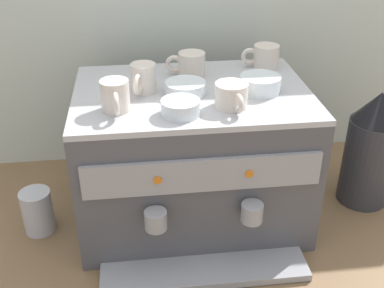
% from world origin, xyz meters
% --- Properties ---
extents(ground_plane, '(4.00, 4.00, 0.00)m').
position_xyz_m(ground_plane, '(0.00, 0.00, 0.00)').
color(ground_plane, brown).
extents(espresso_machine, '(0.63, 0.55, 0.41)m').
position_xyz_m(espresso_machine, '(0.00, -0.00, 0.20)').
color(espresso_machine, '#4C4C51').
rests_on(espresso_machine, ground_plane).
extents(ceramic_cup_0, '(0.07, 0.11, 0.08)m').
position_xyz_m(ceramic_cup_0, '(-0.20, -0.10, 0.44)').
color(ceramic_cup_0, beige).
rests_on(ceramic_cup_0, espresso_machine).
extents(ceramic_cup_1, '(0.11, 0.07, 0.07)m').
position_xyz_m(ceramic_cup_1, '(0.24, 0.15, 0.44)').
color(ceramic_cup_1, beige).
rests_on(ceramic_cup_1, espresso_machine).
extents(ceramic_cup_2, '(0.11, 0.08, 0.07)m').
position_xyz_m(ceramic_cup_2, '(0.01, 0.11, 0.44)').
color(ceramic_cup_2, beige).
rests_on(ceramic_cup_2, espresso_machine).
extents(ceramic_cup_3, '(0.07, 0.10, 0.08)m').
position_xyz_m(ceramic_cup_3, '(-0.13, 0.01, 0.44)').
color(ceramic_cup_3, beige).
rests_on(ceramic_cup_3, espresso_machine).
extents(ceramic_cup_4, '(0.08, 0.12, 0.06)m').
position_xyz_m(ceramic_cup_4, '(0.08, -0.12, 0.44)').
color(ceramic_cup_4, beige).
rests_on(ceramic_cup_4, espresso_machine).
extents(ceramic_bowl_0, '(0.11, 0.11, 0.04)m').
position_xyz_m(ceramic_bowl_0, '(0.18, -0.03, 0.43)').
color(ceramic_bowl_0, silver).
rests_on(ceramic_bowl_0, espresso_machine).
extents(ceramic_bowl_1, '(0.11, 0.11, 0.03)m').
position_xyz_m(ceramic_bowl_1, '(-0.02, -0.02, 0.42)').
color(ceramic_bowl_1, silver).
rests_on(ceramic_bowl_1, espresso_machine).
extents(ceramic_bowl_2, '(0.10, 0.10, 0.04)m').
position_xyz_m(ceramic_bowl_2, '(-0.05, -0.14, 0.42)').
color(ceramic_bowl_2, silver).
rests_on(ceramic_bowl_2, espresso_machine).
extents(coffee_grinder, '(0.15, 0.15, 0.37)m').
position_xyz_m(coffee_grinder, '(0.55, -0.00, 0.18)').
color(coffee_grinder, '#333338').
rests_on(coffee_grinder, ground_plane).
extents(milk_pitcher, '(0.09, 0.09, 0.13)m').
position_xyz_m(milk_pitcher, '(-0.45, -0.03, 0.07)').
color(milk_pitcher, '#B7B7BC').
rests_on(milk_pitcher, ground_plane).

